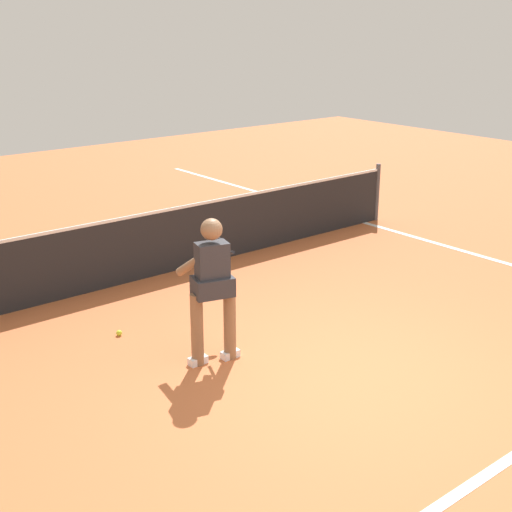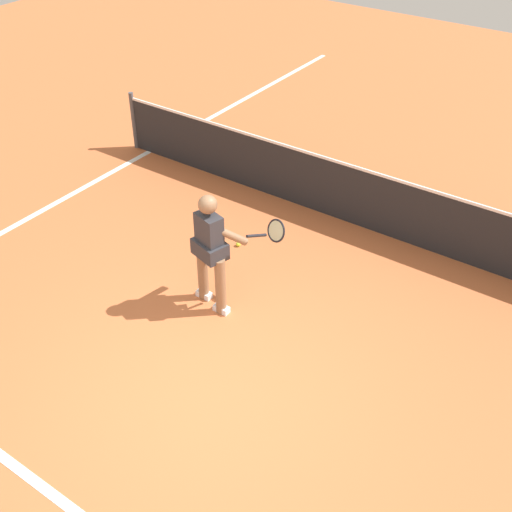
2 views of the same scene
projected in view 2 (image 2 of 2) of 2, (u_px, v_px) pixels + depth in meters
ground_plane at (205, 395)px, 6.84m from camera, size 28.30×28.30×0.00m
court_net at (374, 202)px, 9.09m from camera, size 9.27×0.08×1.01m
tennis_player at (212, 248)px, 7.54m from camera, size 0.95×0.89×1.55m
tennis_ball_near at (238, 244)px, 9.01m from camera, size 0.07×0.07×0.07m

